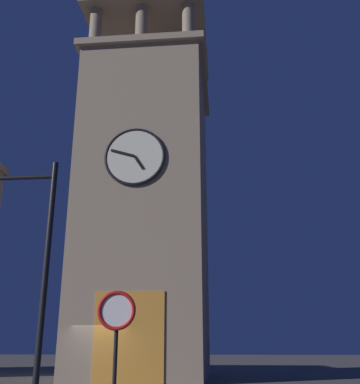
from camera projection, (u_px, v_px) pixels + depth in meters
The scene contains 2 objects.
clocktower at pixel (148, 207), 27.22m from camera, with size 7.23×9.15×22.97m.
no_horn_sign at pixel (116, 320), 9.22m from camera, with size 0.78×0.14×2.60m.
Camera 1 is at (-5.76, 21.20, 1.50)m, focal length 43.59 mm.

